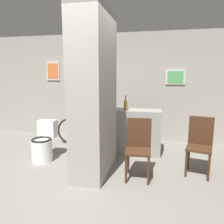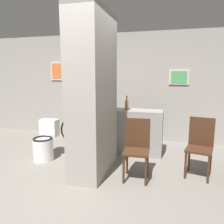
{
  "view_description": "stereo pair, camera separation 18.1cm",
  "coord_description": "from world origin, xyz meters",
  "px_view_note": "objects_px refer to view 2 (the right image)",
  "views": [
    {
      "loc": [
        1.17,
        -2.76,
        1.61
      ],
      "look_at": [
        0.34,
        0.99,
        0.95
      ],
      "focal_mm": 35.0,
      "sensor_mm": 36.0,
      "label": 1
    },
    {
      "loc": [
        1.34,
        -2.71,
        1.61
      ],
      "look_at": [
        0.34,
        0.99,
        0.95
      ],
      "focal_mm": 35.0,
      "sensor_mm": 36.0,
      "label": 2
    }
  ],
  "objects_px": {
    "chair_near_pillar": "(137,146)",
    "bottle_tall": "(127,105)",
    "chair_by_doorway": "(200,144)",
    "toilet": "(45,143)",
    "bicycle": "(93,131)"
  },
  "relations": [
    {
      "from": "toilet",
      "to": "bottle_tall",
      "type": "xyz_separation_m",
      "value": [
        1.46,
        0.67,
        0.7
      ]
    },
    {
      "from": "toilet",
      "to": "bicycle",
      "type": "relative_size",
      "value": 0.45
    },
    {
      "from": "chair_near_pillar",
      "to": "chair_by_doorway",
      "type": "bearing_deg",
      "value": 17.64
    },
    {
      "from": "chair_near_pillar",
      "to": "bottle_tall",
      "type": "distance_m",
      "value": 1.17
    },
    {
      "from": "chair_by_doorway",
      "to": "chair_near_pillar",
      "type": "bearing_deg",
      "value": -146.77
    },
    {
      "from": "chair_near_pillar",
      "to": "bicycle",
      "type": "height_order",
      "value": "chair_near_pillar"
    },
    {
      "from": "toilet",
      "to": "chair_near_pillar",
      "type": "distance_m",
      "value": 1.86
    },
    {
      "from": "bicycle",
      "to": "chair_near_pillar",
      "type": "bearing_deg",
      "value": -47.9
    },
    {
      "from": "toilet",
      "to": "chair_by_doorway",
      "type": "xyz_separation_m",
      "value": [
        2.78,
        0.04,
        0.2
      ]
    },
    {
      "from": "chair_near_pillar",
      "to": "chair_by_doorway",
      "type": "xyz_separation_m",
      "value": [
        0.96,
        0.35,
        0.0
      ]
    },
    {
      "from": "toilet",
      "to": "bottle_tall",
      "type": "bearing_deg",
      "value": 24.77
    },
    {
      "from": "toilet",
      "to": "bottle_tall",
      "type": "relative_size",
      "value": 2.48
    },
    {
      "from": "chair_by_doorway",
      "to": "bottle_tall",
      "type": "xyz_separation_m",
      "value": [
        -1.32,
        0.64,
        0.5
      ]
    },
    {
      "from": "chair_by_doorway",
      "to": "toilet",
      "type": "bearing_deg",
      "value": -166.18
    },
    {
      "from": "chair_by_doorway",
      "to": "bicycle",
      "type": "bearing_deg",
      "value": 168.57
    }
  ]
}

